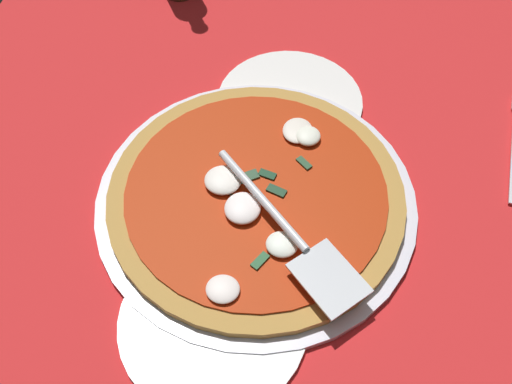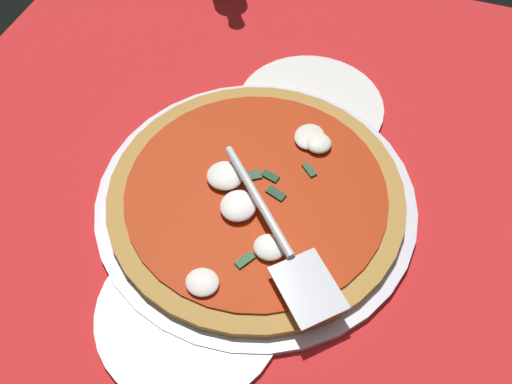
{
  "view_description": "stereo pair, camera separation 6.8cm",
  "coord_description": "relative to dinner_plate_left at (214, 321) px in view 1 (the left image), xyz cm",
  "views": [
    {
      "loc": [
        -37.86,
        -2.9,
        57.44
      ],
      "look_at": [
        1.15,
        3.3,
        2.3
      ],
      "focal_mm": 38.37,
      "sensor_mm": 36.0,
      "label": 1
    },
    {
      "loc": [
        -36.22,
        -9.48,
        57.44
      ],
      "look_at": [
        1.15,
        3.3,
        2.3
      ],
      "focal_mm": 38.37,
      "sensor_mm": 36.0,
      "label": 2
    }
  ],
  "objects": [
    {
      "name": "pizza_pan",
      "position": [
        16.65,
        -2.07,
        0.1
      ],
      "size": [
        40.22,
        40.22,
        1.2
      ],
      "primitive_type": "cylinder",
      "color": "silver",
      "rests_on": "ground_plane"
    },
    {
      "name": "pizza_server",
      "position": [
        10.19,
        -7.02,
        3.84
      ],
      "size": [
        20.26,
        19.86,
        1.0
      ],
      "rotation": [
        0.0,
        0.0,
        3.91
      ],
      "color": "silver",
      "rests_on": "pizza"
    },
    {
      "name": "checker_pattern",
      "position": [
        15.5,
        -5.37,
        -0.55
      ],
      "size": [
        105.73,
        105.73,
        0.1
      ],
      "color": "silver",
      "rests_on": "ground_plane"
    },
    {
      "name": "dinner_plate_right",
      "position": [
        34.67,
        -4.17,
        0.0
      ],
      "size": [
        20.99,
        20.99,
        1.0
      ],
      "primitive_type": "cylinder",
      "color": "white",
      "rests_on": "ground_plane"
    },
    {
      "name": "dinner_plate_left",
      "position": [
        0.0,
        0.0,
        0.0
      ],
      "size": [
        20.81,
        20.81,
        1.0
      ],
      "primitive_type": "cylinder",
      "color": "white",
      "rests_on": "ground_plane"
    },
    {
      "name": "ground_plane",
      "position": [
        15.5,
        -5.37,
        -1.0
      ],
      "size": [
        105.73,
        105.73,
        0.8
      ],
      "primitive_type": "cube",
      "color": "red"
    },
    {
      "name": "pizza",
      "position": [
        16.63,
        -2.09,
        1.47
      ],
      "size": [
        36.99,
        36.99,
        2.8
      ],
      "color": "#B7843D",
      "rests_on": "pizza_pan"
    }
  ]
}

